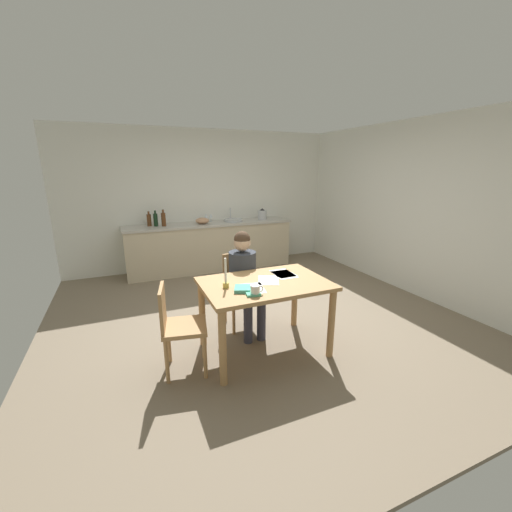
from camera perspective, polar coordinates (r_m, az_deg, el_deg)
The scene contains 24 objects.
ground_plane at distance 4.32m, azimuth 0.12°, elevation -10.81°, with size 5.20×5.20×0.04m, color #7A6B56.
wall_back at distance 6.38m, azimuth -9.23°, elevation 9.93°, with size 5.20×0.12×2.60m, color silver.
wall_right at distance 5.48m, azimuth 26.24°, elevation 7.68°, with size 0.12×5.20×2.60m, color silver.
kitchen_counter at distance 6.17m, azimuth -8.08°, elevation 1.79°, with size 3.12×0.64×0.90m.
dining_table at distance 3.29m, azimuth 1.57°, elevation -6.56°, with size 1.27×0.87×0.78m.
chair_at_table at distance 3.92m, azimuth -2.81°, elevation -5.34°, with size 0.40×0.40×0.89m.
person_seated at distance 3.73m, azimuth -2.07°, elevation -3.54°, with size 0.32×0.59×1.19m.
chair_side_empty at distance 3.12m, azimuth -13.80°, elevation -11.86°, with size 0.47×0.47×0.87m.
coffee_mug at distance 2.91m, azimuth -0.09°, elevation -6.13°, with size 0.12×0.09×0.09m.
candlestick at distance 3.08m, azimuth -5.43°, elevation -4.19°, with size 0.06×0.06×0.30m.
book_magazine at distance 2.97m, azimuth -0.72°, elevation -6.44°, with size 0.13×0.20×0.02m, color #55BD98.
book_cookery at distance 3.03m, azimuth -2.45°, elevation -5.88°, with size 0.15×0.17×0.03m, color #4BA895.
paper_letter at distance 3.30m, azimuth 2.24°, elevation -4.32°, with size 0.21×0.30×0.00m, color white.
paper_bill at distance 3.52m, azimuth 4.85°, elevation -3.09°, with size 0.21×0.30×0.00m, color white.
paper_envelope at distance 3.08m, azimuth -0.54°, elevation -5.79°, with size 0.21×0.30×0.00m, color white.
paper_receipt at distance 3.48m, azimuth 5.05°, elevation -3.30°, with size 0.21×0.30×0.00m, color white.
sink_unit at distance 6.21m, azimuth -4.13°, elevation 6.44°, with size 0.36×0.36×0.24m.
bottle_oil at distance 5.97m, azimuth -18.57°, elevation 6.15°, with size 0.08×0.08×0.26m.
bottle_vinegar at distance 5.91m, azimuth -17.51°, elevation 6.23°, with size 0.07×0.07×0.28m.
bottle_wine_red at distance 5.88m, azimuth -16.20°, elevation 6.35°, with size 0.08×0.08×0.29m.
mixing_bowl at distance 5.99m, azimuth -9.57°, elevation 6.25°, with size 0.25×0.25×0.11m, color tan.
stovetop_kettle at distance 6.42m, azimuth 1.11°, elevation 7.45°, with size 0.18×0.18×0.22m.
wine_glass_near_sink at distance 6.22m, azimuth -8.09°, elevation 7.14°, with size 0.07×0.07×0.15m.
wine_glass_by_kettle at distance 6.20m, azimuth -8.93°, elevation 7.07°, with size 0.07×0.07×0.15m.
Camera 1 is at (-1.52, -3.56, 1.89)m, focal length 22.38 mm.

